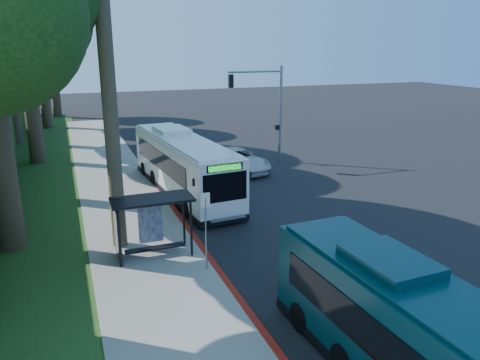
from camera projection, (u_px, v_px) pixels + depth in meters
name	position (u px, v px, depth m)	size (l,w,h in m)	color
ground	(278.00, 213.00, 24.24)	(140.00, 140.00, 0.00)	black
sidewalk	(136.00, 231.00, 21.73)	(4.50, 70.00, 0.12)	gray
red_curb	(209.00, 258.00, 18.92)	(0.25, 30.00, 0.13)	#9D1D11
grass_verge	(11.00, 212.00, 24.28)	(8.00, 70.00, 0.06)	#234719
bus_shelter	(146.00, 215.00, 18.69)	(3.20, 1.51, 2.55)	black
stop_sign_pole	(206.00, 221.00, 17.32)	(0.35, 0.06, 3.17)	gray
traffic_signal_pole	(268.00, 103.00, 33.28)	(4.10, 0.30, 7.00)	gray
tree_2	(22.00, 13.00, 31.62)	(8.82, 8.40, 15.12)	#382B1E
tree_4	(38.00, 31.00, 46.37)	(8.40, 8.00, 14.14)	#382B1E
tree_5	(51.00, 40.00, 54.10)	(7.35, 7.00, 12.86)	#382B1E
white_bus	(183.00, 164.00, 27.10)	(3.57, 12.14, 3.57)	white
teal_bus	(435.00, 354.00, 10.59)	(2.82, 11.18, 3.30)	#0A333A
pickup	(237.00, 160.00, 32.08)	(2.54, 5.51, 1.53)	silver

